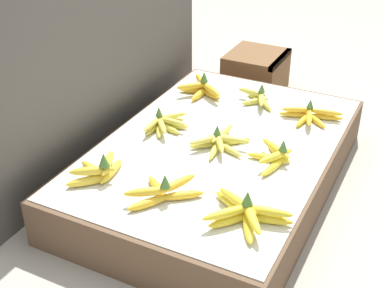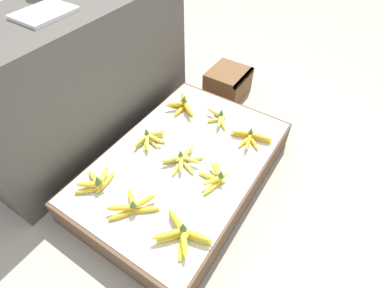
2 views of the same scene
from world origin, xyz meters
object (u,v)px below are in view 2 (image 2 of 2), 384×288
at_px(banana_bunch_front_midright, 250,138).
at_px(banana_bunch_middle_left, 133,206).
at_px(banana_bunch_front_midleft, 216,177).
at_px(banana_bunch_middle_midright, 219,118).
at_px(wooden_crate, 228,83).
at_px(foam_tray_white, 44,13).
at_px(banana_bunch_front_left, 182,233).
at_px(banana_bunch_back_midleft, 150,139).
at_px(banana_bunch_middle_midleft, 183,159).
at_px(banana_bunch_back_left, 97,182).
at_px(banana_bunch_back_midright, 183,105).

height_order(banana_bunch_front_midright, banana_bunch_middle_left, banana_bunch_middle_left).
distance_m(banana_bunch_front_midleft, banana_bunch_front_midright, 0.35).
height_order(banana_bunch_front_midright, banana_bunch_middle_midright, banana_bunch_middle_midright).
xyz_separation_m(banana_bunch_front_midright, banana_bunch_middle_left, (-0.70, 0.26, 0.01)).
height_order(wooden_crate, foam_tray_white, foam_tray_white).
relative_size(banana_bunch_front_left, banana_bunch_back_midleft, 1.32).
relative_size(banana_bunch_front_midleft, banana_bunch_middle_midleft, 0.94).
xyz_separation_m(banana_bunch_back_left, banana_bunch_back_midleft, (0.38, -0.02, -0.01)).
xyz_separation_m(banana_bunch_middle_midright, banana_bunch_back_left, (-0.75, 0.26, 0.01)).
bearing_deg(banana_bunch_middle_midleft, banana_bunch_back_midright, 34.45).
relative_size(banana_bunch_middle_midleft, banana_bunch_middle_midright, 1.32).
distance_m(banana_bunch_front_midright, banana_bunch_middle_midleft, 0.41).
bearing_deg(banana_bunch_back_midright, foam_tray_white, 131.78).
distance_m(banana_bunch_middle_left, banana_bunch_middle_midleft, 0.36).
distance_m(banana_bunch_front_left, banana_bunch_front_midleft, 0.34).
relative_size(banana_bunch_middle_left, foam_tray_white, 0.92).
bearing_deg(banana_bunch_front_midleft, banana_bunch_back_left, 126.64).
relative_size(banana_bunch_middle_left, banana_bunch_middle_midright, 1.25).
height_order(banana_bunch_front_midright, banana_bunch_middle_midleft, banana_bunch_middle_midleft).
relative_size(banana_bunch_middle_midright, banana_bunch_back_midright, 0.83).
bearing_deg(foam_tray_white, banana_bunch_back_midleft, -81.54).
distance_m(banana_bunch_middle_midleft, banana_bunch_back_midright, 0.44).
relative_size(banana_bunch_back_left, foam_tray_white, 0.85).
xyz_separation_m(banana_bunch_front_midleft, banana_bunch_middle_midright, (0.40, 0.21, -0.00)).
xyz_separation_m(banana_bunch_front_midleft, banana_bunch_middle_left, (-0.35, 0.23, 0.00)).
relative_size(banana_bunch_front_midright, foam_tray_white, 0.98).
height_order(banana_bunch_front_left, foam_tray_white, foam_tray_white).
distance_m(banana_bunch_front_left, foam_tray_white, 1.17).
bearing_deg(foam_tray_white, banana_bunch_middle_midright, -58.36).
bearing_deg(banana_bunch_front_midleft, foam_tray_white, 92.50).
xyz_separation_m(banana_bunch_front_midleft, banana_bunch_back_midleft, (0.03, 0.44, -0.00)).
relative_size(banana_bunch_front_left, banana_bunch_middle_midright, 1.45).
relative_size(wooden_crate, banana_bunch_middle_midright, 1.58).
height_order(wooden_crate, banana_bunch_back_midleft, banana_bunch_back_midleft).
relative_size(banana_bunch_front_midright, banana_bunch_middle_midright, 1.33).
height_order(wooden_crate, banana_bunch_front_left, banana_bunch_front_left).
bearing_deg(banana_bunch_back_midleft, banana_bunch_back_left, 176.39).
height_order(banana_bunch_front_midright, banana_bunch_back_left, banana_bunch_back_left).
relative_size(banana_bunch_front_midleft, banana_bunch_back_midleft, 1.13).
height_order(banana_bunch_middle_midright, banana_bunch_back_left, banana_bunch_back_left).
distance_m(banana_bunch_middle_midright, banana_bunch_back_left, 0.79).
distance_m(banana_bunch_front_midright, banana_bunch_back_midleft, 0.56).
xyz_separation_m(banana_bunch_middle_midleft, foam_tray_white, (-0.05, 0.72, 0.62)).
relative_size(banana_bunch_front_midleft, banana_bunch_front_midright, 0.93).
distance_m(banana_bunch_back_left, banana_bunch_back_midright, 0.72).
distance_m(banana_bunch_back_midleft, foam_tray_white, 0.78).
bearing_deg(banana_bunch_front_midright, wooden_crate, 38.33).
bearing_deg(wooden_crate, banana_bunch_middle_midleft, -167.48).
height_order(banana_bunch_front_midleft, foam_tray_white, foam_tray_white).
relative_size(banana_bunch_front_left, banana_bunch_back_left, 1.25).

